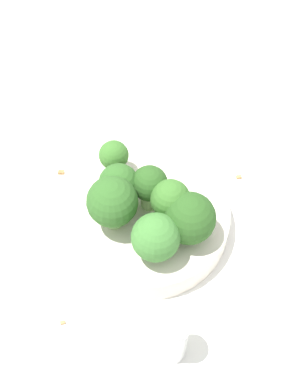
# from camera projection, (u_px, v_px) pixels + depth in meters

# --- Properties ---
(ground_plane) EXTENTS (3.00, 3.00, 0.00)m
(ground_plane) POSITION_uv_depth(u_px,v_px,m) (144.00, 225.00, 0.63)
(ground_plane) COLOR white
(bowl) EXTENTS (0.20, 0.20, 0.03)m
(bowl) POSITION_uv_depth(u_px,v_px,m) (144.00, 218.00, 0.62)
(bowl) COLOR silver
(bowl) RESTS_ON ground_plane
(broccoli_floret_0) EXTENTS (0.04, 0.04, 0.06)m
(broccoli_floret_0) POSITION_uv_depth(u_px,v_px,m) (146.00, 184.00, 0.59)
(broccoli_floret_0) COLOR #84AD66
(broccoli_floret_0) RESTS_ON bowl
(broccoli_floret_1) EXTENTS (0.04, 0.04, 0.05)m
(broccoli_floret_1) POSITION_uv_depth(u_px,v_px,m) (114.00, 157.00, 0.62)
(broccoli_floret_1) COLOR #84AD66
(broccoli_floret_1) RESTS_ON bowl
(broccoli_floret_2) EXTENTS (0.06, 0.06, 0.06)m
(broccoli_floret_2) POSITION_uv_depth(u_px,v_px,m) (190.00, 218.00, 0.57)
(broccoli_floret_2) COLOR #8EB770
(broccoli_floret_2) RESTS_ON bowl
(broccoli_floret_3) EXTENTS (0.04, 0.04, 0.06)m
(broccoli_floret_3) POSITION_uv_depth(u_px,v_px,m) (170.00, 201.00, 0.57)
(broccoli_floret_3) COLOR #84AD66
(broccoli_floret_3) RESTS_ON bowl
(broccoli_floret_4) EXTENTS (0.06, 0.06, 0.07)m
(broccoli_floret_4) POSITION_uv_depth(u_px,v_px,m) (112.00, 202.00, 0.57)
(broccoli_floret_4) COLOR #8EB770
(broccoli_floret_4) RESTS_ON bowl
(broccoli_floret_5) EXTENTS (0.05, 0.05, 0.06)m
(broccoli_floret_5) POSITION_uv_depth(u_px,v_px,m) (156.00, 238.00, 0.55)
(broccoli_floret_5) COLOR #7A9E5B
(broccoli_floret_5) RESTS_ON bowl
(broccoli_floret_6) EXTENTS (0.05, 0.05, 0.06)m
(broccoli_floret_6) POSITION_uv_depth(u_px,v_px,m) (119.00, 185.00, 0.59)
(broccoli_floret_6) COLOR #8EB770
(broccoli_floret_6) RESTS_ON bowl
(pepper_shaker) EXTENTS (0.03, 0.03, 0.07)m
(pepper_shaker) POSITION_uv_depth(u_px,v_px,m) (172.00, 337.00, 0.51)
(pepper_shaker) COLOR silver
(pepper_shaker) RESTS_ON ground_plane
(almond_crumb_1) EXTENTS (0.01, 0.01, 0.01)m
(almond_crumb_1) POSITION_uv_depth(u_px,v_px,m) (167.00, 312.00, 0.56)
(almond_crumb_1) COLOR tan
(almond_crumb_1) RESTS_ON ground_plane
(almond_crumb_2) EXTENTS (0.01, 0.01, 0.01)m
(almond_crumb_2) POSITION_uv_depth(u_px,v_px,m) (61.00, 171.00, 0.68)
(almond_crumb_2) COLOR olive
(almond_crumb_2) RESTS_ON ground_plane
(almond_crumb_3) EXTENTS (0.01, 0.01, 0.01)m
(almond_crumb_3) POSITION_uv_depth(u_px,v_px,m) (61.00, 321.00, 0.56)
(almond_crumb_3) COLOR #AD7F4C
(almond_crumb_3) RESTS_ON ground_plane
(almond_crumb_4) EXTENTS (0.01, 0.01, 0.01)m
(almond_crumb_4) POSITION_uv_depth(u_px,v_px,m) (239.00, 176.00, 0.68)
(almond_crumb_4) COLOR #AD7F4C
(almond_crumb_4) RESTS_ON ground_plane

